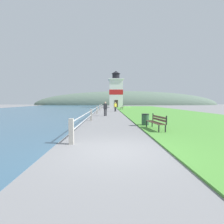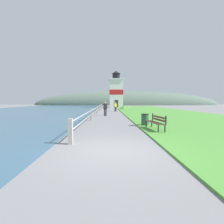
# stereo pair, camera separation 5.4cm
# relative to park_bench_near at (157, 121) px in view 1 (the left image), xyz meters

# --- Properties ---
(ground_plane) EXTENTS (160.00, 160.00, 0.00)m
(ground_plane) POSITION_rel_park_bench_near_xyz_m (-2.61, -4.15, -0.54)
(ground_plane) COLOR slate
(grass_verge) EXTENTS (12.00, 59.99, 0.06)m
(grass_verge) POSITION_rel_park_bench_near_xyz_m (5.19, 15.84, -0.51)
(grass_verge) COLOR #4C8E38
(grass_verge) RESTS_ON ground_plane
(water_strip) EXTENTS (24.00, 95.99, 0.01)m
(water_strip) POSITION_rel_park_bench_near_xyz_m (-16.91, 15.84, -0.53)
(water_strip) COLOR #385B75
(water_strip) RESTS_ON ground_plane
(seawall_railing) EXTENTS (0.18, 33.18, 1.03)m
(seawall_railing) POSITION_rel_park_bench_near_xyz_m (-4.31, 13.34, 0.08)
(seawall_railing) COLOR #A8A399
(seawall_railing) RESTS_ON ground_plane
(park_bench_near) EXTENTS (0.70, 2.00, 0.94)m
(park_bench_near) POSITION_rel_park_bench_near_xyz_m (0.00, 0.00, 0.00)
(park_bench_near) COLOR brown
(park_bench_near) RESTS_ON ground_plane
(park_bench_midway) EXTENTS (0.67, 2.03, 0.94)m
(park_bench_midway) POSITION_rel_park_bench_near_xyz_m (0.08, 25.15, 0.00)
(park_bench_midway) COLOR brown
(park_bench_midway) RESTS_ON ground_plane
(lighthouse) EXTENTS (4.10, 4.10, 9.85)m
(lighthouse) POSITION_rel_park_bench_near_xyz_m (-0.63, 37.66, 3.75)
(lighthouse) COLOR white
(lighthouse) RESTS_ON ground_plane
(person_strolling) EXTENTS (0.43, 0.36, 1.54)m
(person_strolling) POSITION_rel_park_bench_near_xyz_m (-1.61, 18.49, 0.29)
(person_strolling) COLOR #28282D
(person_strolling) RESTS_ON ground_plane
(person_by_railing) EXTENTS (0.43, 0.28, 1.63)m
(person_by_railing) POSITION_rel_park_bench_near_xyz_m (-3.13, 9.98, 0.35)
(person_by_railing) COLOR #28282D
(person_by_railing) RESTS_ON ground_plane
(trash_bin) EXTENTS (0.54, 0.54, 0.84)m
(trash_bin) POSITION_rel_park_bench_near_xyz_m (-0.26, 1.89, -0.12)
(trash_bin) COLOR #2D5138
(trash_bin) RESTS_ON ground_plane
(distant_hillside) EXTENTS (80.00, 16.00, 12.00)m
(distant_hillside) POSITION_rel_park_bench_near_xyz_m (5.39, 65.84, -0.54)
(distant_hillside) COLOR #566B5B
(distant_hillside) RESTS_ON ground_plane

